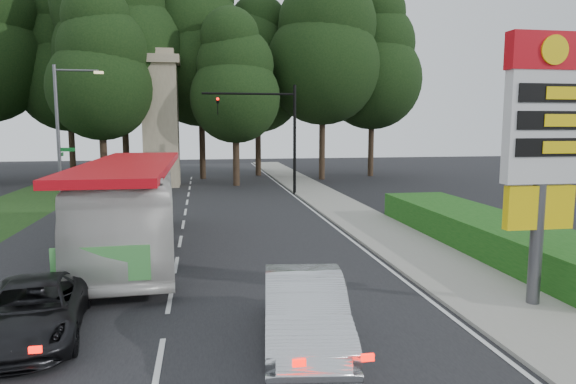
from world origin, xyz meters
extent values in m
plane|color=black|center=(0.00, 0.00, 0.00)|extent=(120.00, 120.00, 0.00)
cube|color=black|center=(0.00, 12.00, 0.01)|extent=(14.00, 80.00, 0.02)
cube|color=gray|center=(8.50, 12.00, 0.06)|extent=(3.00, 80.00, 0.12)
cube|color=#154C14|center=(11.50, 8.00, 0.60)|extent=(3.00, 14.00, 1.20)
cylinder|color=#59595E|center=(9.20, 2.00, 1.60)|extent=(0.32, 0.32, 3.20)
cube|color=yellow|center=(9.20, 2.00, 2.60)|extent=(1.80, 0.25, 1.10)
cube|color=silver|center=(9.20, 2.00, 4.60)|extent=(2.00, 0.35, 2.80)
cube|color=red|center=(9.20, 2.00, 6.40)|extent=(2.10, 0.40, 0.90)
cylinder|color=yellow|center=(9.20, 1.78, 6.40)|extent=(0.70, 0.05, 0.70)
cube|color=black|center=(9.20, 1.81, 5.40)|extent=(1.70, 0.04, 0.45)
cube|color=black|center=(9.20, 1.81, 4.75)|extent=(1.70, 0.04, 0.45)
cube|color=black|center=(9.20, 1.81, 4.10)|extent=(1.70, 0.04, 0.45)
cylinder|color=black|center=(7.00, 24.00, 3.60)|extent=(0.20, 0.20, 7.20)
cylinder|color=black|center=(4.00, 24.00, 6.60)|extent=(6.00, 0.14, 0.14)
imported|color=black|center=(2.00, 24.00, 6.35)|extent=(0.18, 0.22, 1.10)
sphere|color=#FF0C05|center=(2.00, 23.85, 6.25)|extent=(0.18, 0.18, 0.18)
cylinder|color=#59595E|center=(-7.20, 22.00, 4.00)|extent=(0.20, 0.20, 8.00)
cylinder|color=#59595E|center=(-6.00, 22.00, 7.70)|extent=(2.40, 0.12, 0.12)
cube|color=#FFE599|center=(-4.80, 22.00, 7.60)|extent=(0.50, 0.22, 0.14)
cube|color=#0C591E|center=(-6.75, 22.00, 3.20)|extent=(0.85, 0.04, 0.22)
cube|color=#0C591E|center=(-7.20, 22.45, 2.90)|extent=(0.04, 0.85, 0.22)
cube|color=gray|center=(-2.00, 30.00, 4.50)|extent=(2.50, 2.50, 9.00)
cube|color=gray|center=(-2.00, 30.00, 9.30)|extent=(3.00, 3.00, 0.60)
cube|color=gray|center=(-2.00, 30.00, 9.80)|extent=(2.20, 2.20, 0.50)
cylinder|color=#2D2116|center=(-10.00, 37.00, 2.70)|extent=(0.50, 0.50, 5.40)
sphere|color=black|center=(-10.00, 37.00, 8.25)|extent=(8.40, 8.40, 8.40)
sphere|color=black|center=(-10.00, 37.00, 11.25)|extent=(7.20, 7.20, 7.20)
sphere|color=black|center=(-10.00, 37.00, 13.80)|extent=(5.40, 5.40, 5.40)
cylinder|color=#2D2116|center=(-5.00, 33.00, 3.24)|extent=(0.50, 0.50, 6.48)
sphere|color=black|center=(-5.00, 33.00, 9.90)|extent=(10.08, 10.08, 10.08)
sphere|color=black|center=(-5.00, 33.00, 13.50)|extent=(8.64, 8.64, 8.64)
cylinder|color=#2D2116|center=(1.00, 35.00, 2.97)|extent=(0.50, 0.50, 5.94)
sphere|color=black|center=(1.00, 35.00, 9.08)|extent=(9.24, 9.24, 9.24)
sphere|color=black|center=(1.00, 35.00, 12.38)|extent=(7.92, 7.92, 7.92)
cylinder|color=#2D2116|center=(6.00, 37.00, 2.61)|extent=(0.50, 0.50, 5.22)
sphere|color=black|center=(6.00, 37.00, 7.97)|extent=(8.12, 8.12, 8.12)
sphere|color=black|center=(6.00, 37.00, 10.88)|extent=(6.96, 6.96, 6.96)
sphere|color=black|center=(6.00, 37.00, 13.34)|extent=(5.22, 5.22, 5.22)
cylinder|color=#2D2116|center=(11.00, 33.00, 3.06)|extent=(0.50, 0.50, 6.12)
sphere|color=black|center=(11.00, 33.00, 9.35)|extent=(9.52, 9.52, 9.52)
sphere|color=black|center=(11.00, 33.00, 12.75)|extent=(8.16, 8.16, 8.16)
cylinder|color=#2D2116|center=(16.00, 35.00, 2.79)|extent=(0.50, 0.50, 5.58)
sphere|color=black|center=(16.00, 35.00, 8.53)|extent=(8.68, 8.68, 8.68)
sphere|color=black|center=(16.00, 35.00, 11.62)|extent=(7.44, 7.44, 7.44)
sphere|color=black|center=(16.00, 35.00, 14.26)|extent=(5.58, 5.58, 5.58)
cylinder|color=#2D2116|center=(-6.00, 29.00, 2.34)|extent=(0.50, 0.50, 4.68)
sphere|color=black|center=(-6.00, 29.00, 7.15)|extent=(7.28, 7.28, 7.28)
sphere|color=black|center=(-6.00, 29.00, 9.75)|extent=(6.24, 6.24, 6.24)
sphere|color=black|center=(-6.00, 29.00, 11.96)|extent=(4.68, 4.68, 4.68)
cylinder|color=#2D2116|center=(3.50, 29.50, 2.16)|extent=(0.50, 0.50, 4.32)
sphere|color=black|center=(3.50, 29.50, 6.60)|extent=(6.72, 6.72, 6.72)
sphere|color=black|center=(3.50, 29.50, 9.00)|extent=(5.76, 5.76, 5.76)
sphere|color=black|center=(3.50, 29.50, 11.04)|extent=(4.32, 4.32, 4.32)
imported|color=silver|center=(-1.61, 9.44, 1.67)|extent=(3.55, 12.13, 3.34)
imported|color=#B6B9BE|center=(2.96, 0.63, 0.77)|extent=(2.21, 4.87, 1.55)
imported|color=black|center=(-2.80, 2.13, 0.62)|extent=(2.57, 4.68, 1.24)
camera|label=1|loc=(0.91, -9.43, 4.66)|focal=32.00mm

